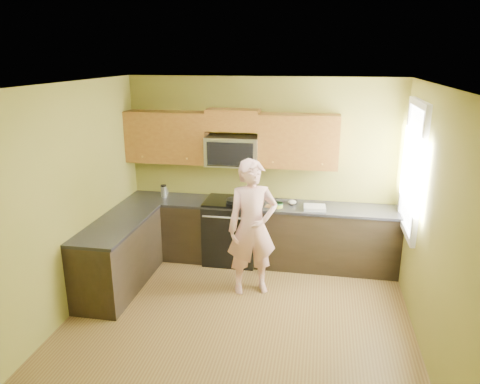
% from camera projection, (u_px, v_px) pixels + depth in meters
% --- Properties ---
extents(floor, '(4.00, 4.00, 0.00)m').
position_uv_depth(floor, '(237.00, 324.00, 5.21)').
color(floor, brown).
rests_on(floor, ground).
extents(ceiling, '(4.00, 4.00, 0.00)m').
position_uv_depth(ceiling, '(236.00, 85.00, 4.42)').
color(ceiling, white).
rests_on(ceiling, ground).
extents(wall_back, '(4.00, 0.00, 4.00)m').
position_uv_depth(wall_back, '(262.00, 170.00, 6.70)').
color(wall_back, olive).
rests_on(wall_back, ground).
extents(wall_front, '(4.00, 0.00, 4.00)m').
position_uv_depth(wall_front, '(179.00, 317.00, 2.94)').
color(wall_front, olive).
rests_on(wall_front, ground).
extents(wall_left, '(0.00, 4.00, 4.00)m').
position_uv_depth(wall_left, '(66.00, 204.00, 5.16)').
color(wall_left, olive).
rests_on(wall_left, ground).
extents(wall_right, '(0.00, 4.00, 4.00)m').
position_uv_depth(wall_right, '(434.00, 227.00, 4.47)').
color(wall_right, olive).
rests_on(wall_right, ground).
extents(cabinet_back_run, '(4.00, 0.60, 0.88)m').
position_uv_depth(cabinet_back_run, '(258.00, 234.00, 6.68)').
color(cabinet_back_run, black).
rests_on(cabinet_back_run, floor).
extents(cabinet_left_run, '(0.60, 1.60, 0.88)m').
position_uv_depth(cabinet_left_run, '(119.00, 256.00, 5.94)').
color(cabinet_left_run, black).
rests_on(cabinet_left_run, floor).
extents(countertop_back, '(4.00, 0.62, 0.04)m').
position_uv_depth(countertop_back, '(258.00, 205.00, 6.54)').
color(countertop_back, black).
rests_on(countertop_back, cabinet_back_run).
extents(countertop_left, '(0.62, 1.60, 0.04)m').
position_uv_depth(countertop_left, '(117.00, 224.00, 5.81)').
color(countertop_left, black).
rests_on(countertop_left, cabinet_left_run).
extents(stove, '(0.76, 0.65, 0.95)m').
position_uv_depth(stove, '(231.00, 230.00, 6.72)').
color(stove, black).
rests_on(stove, floor).
extents(microwave, '(0.76, 0.40, 0.42)m').
position_uv_depth(microwave, '(233.00, 165.00, 6.55)').
color(microwave, silver).
rests_on(microwave, wall_back).
extents(upper_cab_left, '(1.22, 0.33, 0.75)m').
position_uv_depth(upper_cab_left, '(169.00, 162.00, 6.76)').
color(upper_cab_left, brown).
rests_on(upper_cab_left, wall_back).
extents(upper_cab_right, '(1.12, 0.33, 0.75)m').
position_uv_depth(upper_cab_right, '(298.00, 167.00, 6.42)').
color(upper_cab_right, brown).
rests_on(upper_cab_right, wall_back).
extents(upper_cab_over_mw, '(0.76, 0.33, 0.30)m').
position_uv_depth(upper_cab_over_mw, '(233.00, 120.00, 6.39)').
color(upper_cab_over_mw, brown).
rests_on(upper_cab_over_mw, wall_back).
extents(window, '(0.06, 1.06, 1.66)m').
position_uv_depth(window, '(413.00, 169.00, 5.52)').
color(window, white).
rests_on(window, wall_right).
extents(woman, '(0.75, 0.62, 1.77)m').
position_uv_depth(woman, '(252.00, 228.00, 5.72)').
color(woman, '#F08378').
rests_on(woman, floor).
extents(frying_pan, '(0.31, 0.46, 0.06)m').
position_uv_depth(frying_pan, '(234.00, 203.00, 6.47)').
color(frying_pan, black).
rests_on(frying_pan, stove).
extents(butter_tub, '(0.15, 0.15, 0.09)m').
position_uv_depth(butter_tub, '(278.00, 208.00, 6.36)').
color(butter_tub, '#F1FD42').
rests_on(butter_tub, countertop_back).
extents(toast_slice, '(0.13, 0.13, 0.01)m').
position_uv_depth(toast_slice, '(269.00, 206.00, 6.39)').
color(toast_slice, '#B27F47').
rests_on(toast_slice, countertop_back).
extents(napkin_a, '(0.14, 0.15, 0.06)m').
position_uv_depth(napkin_a, '(250.00, 204.00, 6.43)').
color(napkin_a, silver).
rests_on(napkin_a, countertop_back).
extents(napkin_b, '(0.14, 0.15, 0.07)m').
position_uv_depth(napkin_b, '(292.00, 202.00, 6.48)').
color(napkin_b, silver).
rests_on(napkin_b, countertop_back).
extents(dish_towel, '(0.31, 0.26, 0.05)m').
position_uv_depth(dish_towel, '(315.00, 208.00, 6.28)').
color(dish_towel, white).
rests_on(dish_towel, countertop_back).
extents(travel_mug, '(0.09, 0.09, 0.18)m').
position_uv_depth(travel_mug, '(164.00, 197.00, 6.85)').
color(travel_mug, silver).
rests_on(travel_mug, countertop_back).
extents(glass_a, '(0.08, 0.08, 0.12)m').
position_uv_depth(glass_a, '(166.00, 192.00, 6.85)').
color(glass_a, silver).
rests_on(glass_a, countertop_back).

